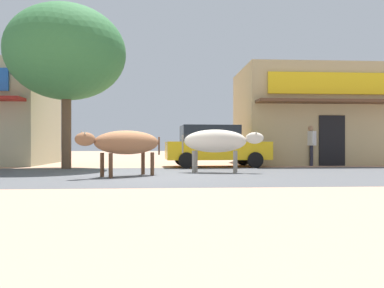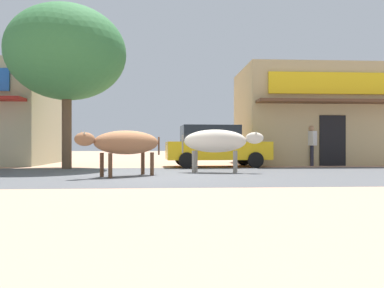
{
  "view_description": "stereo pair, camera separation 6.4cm",
  "coord_description": "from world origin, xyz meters",
  "px_view_note": "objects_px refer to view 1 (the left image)",
  "views": [
    {
      "loc": [
        0.71,
        -11.31,
        0.9
      ],
      "look_at": [
        1.58,
        1.53,
        0.91
      ],
      "focal_mm": 36.31,
      "sensor_mm": 36.0,
      "label": 1
    },
    {
      "loc": [
        0.78,
        -11.32,
        0.9
      ],
      "look_at": [
        1.58,
        1.53,
        0.91
      ],
      "focal_mm": 36.31,
      "sensor_mm": 36.0,
      "label": 2
    }
  ],
  "objects_px": {
    "cow_far_dark": "(217,141)",
    "parked_hatchback_car": "(214,146)",
    "roadside_tree": "(66,53)",
    "pedestrian_by_shop": "(311,142)",
    "cow_near_brown": "(126,143)"
  },
  "relations": [
    {
      "from": "cow_far_dark",
      "to": "parked_hatchback_car",
      "type": "bearing_deg",
      "value": 84.4
    },
    {
      "from": "roadside_tree",
      "to": "parked_hatchback_car",
      "type": "height_order",
      "value": "roadside_tree"
    },
    {
      "from": "cow_far_dark",
      "to": "pedestrian_by_shop",
      "type": "distance_m",
      "value": 5.61
    },
    {
      "from": "roadside_tree",
      "to": "cow_near_brown",
      "type": "distance_m",
      "value": 5.5
    },
    {
      "from": "roadside_tree",
      "to": "cow_far_dark",
      "type": "distance_m",
      "value": 6.61
    },
    {
      "from": "parked_hatchback_car",
      "to": "cow_near_brown",
      "type": "height_order",
      "value": "parked_hatchback_car"
    },
    {
      "from": "roadside_tree",
      "to": "cow_near_brown",
      "type": "height_order",
      "value": "roadside_tree"
    },
    {
      "from": "parked_hatchback_car",
      "to": "pedestrian_by_shop",
      "type": "xyz_separation_m",
      "value": [
        4.07,
        0.4,
        0.14
      ]
    },
    {
      "from": "roadside_tree",
      "to": "pedestrian_by_shop",
      "type": "distance_m",
      "value": 10.27
    },
    {
      "from": "cow_near_brown",
      "to": "pedestrian_by_shop",
      "type": "xyz_separation_m",
      "value": [
        7.13,
        4.81,
        0.05
      ]
    },
    {
      "from": "cow_near_brown",
      "to": "roadside_tree",
      "type": "bearing_deg",
      "value": 125.23
    },
    {
      "from": "parked_hatchback_car",
      "to": "pedestrian_by_shop",
      "type": "height_order",
      "value": "pedestrian_by_shop"
    },
    {
      "from": "cow_far_dark",
      "to": "pedestrian_by_shop",
      "type": "bearing_deg",
      "value": 38.7
    },
    {
      "from": "roadside_tree",
      "to": "pedestrian_by_shop",
      "type": "height_order",
      "value": "roadside_tree"
    },
    {
      "from": "cow_far_dark",
      "to": "cow_near_brown",
      "type": "bearing_deg",
      "value": -154.69
    }
  ]
}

